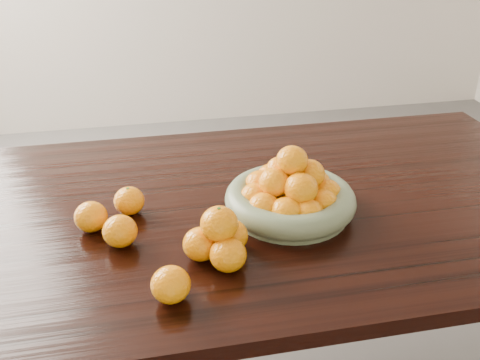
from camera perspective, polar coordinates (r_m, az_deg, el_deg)
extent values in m
cube|color=black|center=(1.44, -1.24, -3.26)|extent=(2.00, 1.00, 0.04)
cube|color=black|center=(2.29, 20.34, -3.18)|extent=(0.08, 0.08, 0.71)
cylinder|color=gray|center=(1.39, 5.31, -3.17)|extent=(0.30, 0.30, 0.02)
torus|color=gray|center=(1.38, 5.37, -2.04)|extent=(0.34, 0.34, 0.06)
ellipsoid|color=#FF9507|center=(1.39, 9.16, -1.41)|extent=(0.08, 0.08, 0.07)
ellipsoid|color=#FF9507|center=(1.43, 7.97, -0.36)|extent=(0.08, 0.08, 0.08)
ellipsoid|color=#FF9507|center=(1.45, 5.60, 0.19)|extent=(0.08, 0.08, 0.08)
ellipsoid|color=#FF9507|center=(1.44, 3.41, 0.20)|extent=(0.09, 0.09, 0.08)
ellipsoid|color=#FF9507|center=(1.41, 2.15, -0.55)|extent=(0.08, 0.08, 0.08)
ellipsoid|color=#FF9507|center=(1.35, 1.66, -1.90)|extent=(0.08, 0.08, 0.08)
ellipsoid|color=#FF9507|center=(1.31, 2.57, -2.94)|extent=(0.08, 0.08, 0.07)
ellipsoid|color=#FF9507|center=(1.29, 4.95, -3.49)|extent=(0.08, 0.08, 0.08)
ellipsoid|color=#FF9507|center=(1.30, 7.25, -3.52)|extent=(0.08, 0.08, 0.07)
ellipsoid|color=#FF9507|center=(1.35, 8.81, -2.43)|extent=(0.08, 0.08, 0.07)
ellipsoid|color=#FF9507|center=(1.37, 5.60, -1.70)|extent=(0.08, 0.08, 0.07)
ellipsoid|color=#FF9507|center=(1.37, 7.40, 0.65)|extent=(0.08, 0.08, 0.07)
ellipsoid|color=#FF9507|center=(1.39, 4.30, 1.06)|extent=(0.08, 0.08, 0.07)
ellipsoid|color=#FF9507|center=(1.33, 3.72, -0.26)|extent=(0.08, 0.08, 0.07)
ellipsoid|color=#FF9507|center=(1.31, 6.50, -0.92)|extent=(0.08, 0.08, 0.08)
ellipsoid|color=#FF9507|center=(1.33, 5.57, 2.08)|extent=(0.08, 0.08, 0.07)
ellipsoid|color=#FF9507|center=(1.17, -1.29, -7.96)|extent=(0.08, 0.08, 0.08)
ellipsoid|color=#FF9507|center=(1.23, -1.04, -5.95)|extent=(0.08, 0.08, 0.08)
ellipsoid|color=#FF9507|center=(1.21, -4.20, -6.83)|extent=(0.08, 0.08, 0.08)
ellipsoid|color=#FF9507|center=(1.17, -2.23, -4.69)|extent=(0.08, 0.08, 0.08)
ellipsoid|color=#FF9507|center=(1.40, -11.75, -2.18)|extent=(0.08, 0.08, 0.07)
ellipsoid|color=#FF9507|center=(1.28, -12.68, -5.34)|extent=(0.08, 0.08, 0.08)
ellipsoid|color=#FF9507|center=(1.10, -7.40, -11.00)|extent=(0.08, 0.08, 0.08)
ellipsoid|color=#FF9507|center=(1.35, -15.62, -3.80)|extent=(0.08, 0.08, 0.07)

